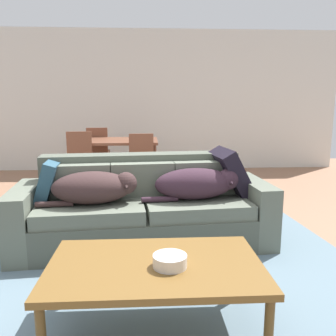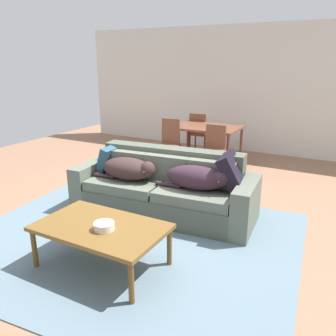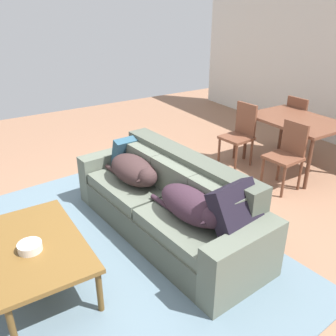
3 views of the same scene
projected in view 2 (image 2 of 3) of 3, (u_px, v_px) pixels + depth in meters
name	position (u px, v px, depth m)	size (l,w,h in m)	color
ground_plane	(148.00, 214.00, 4.60)	(10.00, 10.00, 0.00)	#8F664C
back_partition	(243.00, 90.00, 7.55)	(8.00, 0.12, 2.70)	silver
area_rug	(128.00, 240.00, 3.92)	(3.68, 3.02, 0.01)	slate
couch	(165.00, 190.00, 4.54)	(2.44, 1.06, 0.84)	#4B5145
dog_on_left_cushion	(129.00, 169.00, 4.51)	(0.88, 0.45, 0.29)	#382626
dog_on_right_cushion	(198.00, 178.00, 4.16)	(0.92, 0.41, 0.29)	#35212C
throw_pillow_by_left_arm	(109.00, 160.00, 4.83)	(0.11, 0.38, 0.38)	#27495C
throw_pillow_by_right_arm	(233.00, 173.00, 4.15)	(0.15, 0.47, 0.47)	black
coffee_table	(101.00, 229.00, 3.31)	(1.24, 0.76, 0.44)	brown
bowl_on_coffee_table	(104.00, 226.00, 3.21)	(0.19, 0.19, 0.07)	silver
dining_table	(206.00, 130.00, 6.68)	(1.26, 0.89, 0.74)	brown
dining_chair_near_left	(169.00, 142.00, 6.46)	(0.44, 0.44, 0.92)	brown
dining_chair_near_right	(213.00, 148.00, 6.04)	(0.43, 0.43, 0.89)	brown
dining_chair_far_left	(199.00, 132.00, 7.38)	(0.42, 0.42, 0.90)	brown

